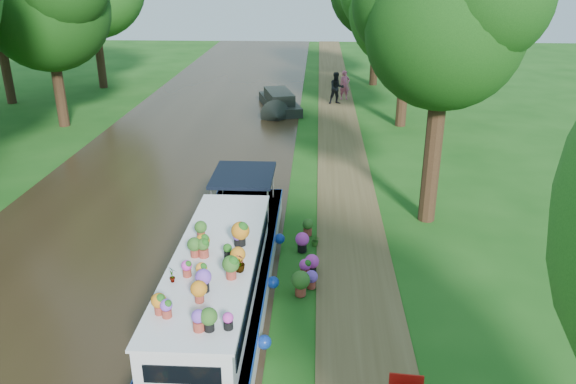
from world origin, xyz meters
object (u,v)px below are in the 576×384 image
at_px(pedestrian_pink, 345,85).
at_px(pedestrian_dark, 337,88).
at_px(second_boat, 279,102).
at_px(plant_boat, 217,293).

height_order(pedestrian_pink, pedestrian_dark, pedestrian_dark).
distance_m(pedestrian_pink, pedestrian_dark, 1.41).
xyz_separation_m(pedestrian_pink, pedestrian_dark, (-0.55, -1.29, 0.06)).
relative_size(second_boat, pedestrian_pink, 3.41).
relative_size(plant_boat, pedestrian_dark, 6.98).
xyz_separation_m(plant_boat, second_boat, (0.02, 21.42, -0.39)).
bearing_deg(plant_boat, pedestrian_dark, 81.52).
height_order(plant_boat, pedestrian_pink, plant_boat).
bearing_deg(pedestrian_dark, plant_boat, -113.00).
distance_m(second_boat, pedestrian_dark, 3.85).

